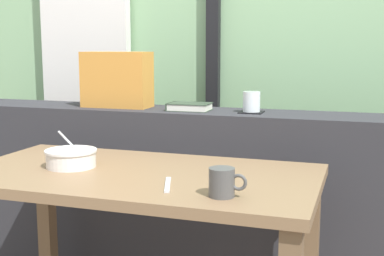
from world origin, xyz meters
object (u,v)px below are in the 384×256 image
at_px(breakfast_table, 138,203).
at_px(soup_bowl, 71,158).
at_px(juice_glass, 252,103).
at_px(throw_pillow, 117,80).
at_px(closed_book, 189,107).
at_px(fork_utensil, 168,185).
at_px(coaster_square, 251,112).
at_px(ceramic_mug, 223,182).

distance_m(breakfast_table, soup_bowl, 0.30).
distance_m(juice_glass, soup_bowl, 0.82).
bearing_deg(throw_pillow, soup_bowl, -79.12).
distance_m(closed_book, fork_utensil, 0.77).
relative_size(throw_pillow, fork_utensil, 1.88).
distance_m(coaster_square, closed_book, 0.28).
bearing_deg(ceramic_mug, juice_glass, 96.19).
bearing_deg(juice_glass, breakfast_table, -114.30).
xyz_separation_m(juice_glass, throw_pillow, (-0.65, 0.01, 0.09)).
bearing_deg(coaster_square, fork_utensil, -98.34).
bearing_deg(soup_bowl, juice_glass, 48.86).
bearing_deg(soup_bowl, throw_pillow, 100.88).
bearing_deg(coaster_square, juice_glass, 0.00).
xyz_separation_m(breakfast_table, fork_utensil, (0.16, -0.14, 0.12)).
distance_m(breakfast_table, coaster_square, 0.71).
height_order(breakfast_table, juice_glass, juice_glass).
relative_size(juice_glass, throw_pillow, 0.27).
bearing_deg(fork_utensil, juice_glass, 62.49).
distance_m(coaster_square, juice_glass, 0.04).
distance_m(breakfast_table, throw_pillow, 0.82).
xyz_separation_m(breakfast_table, closed_book, (-0.01, 0.59, 0.27)).
relative_size(soup_bowl, ceramic_mug, 1.65).
relative_size(juice_glass, closed_book, 0.46).
bearing_deg(closed_book, ceramic_mug, -64.96).
distance_m(breakfast_table, juice_glass, 0.72).
bearing_deg(breakfast_table, coaster_square, 65.70).
bearing_deg(coaster_square, throw_pillow, 179.02).
distance_m(closed_book, throw_pillow, 0.38).
relative_size(breakfast_table, fork_utensil, 7.30).
xyz_separation_m(coaster_square, ceramic_mug, (0.09, -0.80, -0.10)).
relative_size(coaster_square, fork_utensil, 0.59).
xyz_separation_m(closed_book, ceramic_mug, (0.37, -0.79, -0.12)).
height_order(coaster_square, soup_bowl, coaster_square).
bearing_deg(breakfast_table, throw_pillow, 121.77).
bearing_deg(juice_glass, closed_book, -178.86).
distance_m(throw_pillow, soup_bowl, 0.67).
relative_size(juice_glass, fork_utensil, 0.51).
distance_m(juice_glass, fork_utensil, 0.77).
bearing_deg(juice_glass, throw_pillow, 179.02).
bearing_deg(soup_bowl, ceramic_mug, -17.25).
relative_size(juice_glass, soup_bowl, 0.47).
bearing_deg(breakfast_table, ceramic_mug, -29.10).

